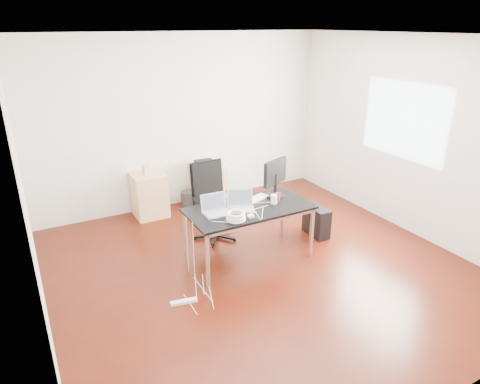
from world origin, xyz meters
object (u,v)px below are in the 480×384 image
desk (249,211)px  filing_cabinet_left (149,195)px  pc_tower (316,221)px  office_chair (212,197)px  filing_cabinet_right (209,184)px

desk → filing_cabinet_left: size_ratio=2.29×
filing_cabinet_left → pc_tower: size_ratio=1.56×
desk → office_chair: office_chair is taller
office_chair → desk: bearing=-81.7°
desk → office_chair: size_ratio=1.48×
filing_cabinet_left → pc_tower: (1.93, -1.83, -0.13)m
office_chair → pc_tower: (1.35, -0.70, -0.39)m
desk → filing_cabinet_left: desk is taller
office_chair → pc_tower: office_chair is taller
desk → filing_cabinet_right: 1.99m
desk → filing_cabinet_left: (-0.73, 1.94, -0.33)m
office_chair → filing_cabinet_right: (0.45, 1.13, -0.26)m
office_chair → filing_cabinet_left: size_ratio=1.54×
filing_cabinet_left → desk: bearing=-69.3°
filing_cabinet_left → filing_cabinet_right: (1.04, 0.00, 0.00)m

